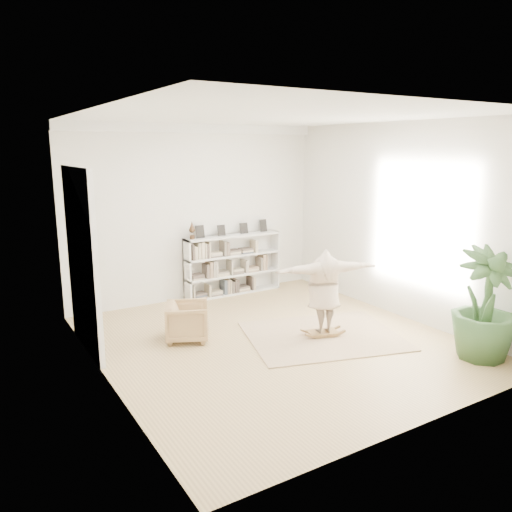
{
  "coord_description": "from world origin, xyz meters",
  "views": [
    {
      "loc": [
        -4.3,
        -6.46,
        3.12
      ],
      "look_at": [
        -0.13,
        0.4,
        1.38
      ],
      "focal_mm": 35.0,
      "sensor_mm": 36.0,
      "label": 1
    }
  ],
  "objects": [
    {
      "name": "floor",
      "position": [
        0.0,
        0.0,
        0.0
      ],
      "size": [
        6.0,
        6.0,
        0.0
      ],
      "primitive_type": "plane",
      "color": "#9C7F50",
      "rests_on": "ground"
    },
    {
      "name": "rug",
      "position": [
        0.81,
        -0.23,
        0.01
      ],
      "size": [
        2.96,
        2.62,
        0.02
      ],
      "primitive_type": "cube",
      "rotation": [
        0.0,
        0.0,
        -0.28
      ],
      "color": "tan",
      "rests_on": "floor"
    },
    {
      "name": "armchair",
      "position": [
        -1.2,
        0.83,
        0.32
      ],
      "size": [
        0.91,
        0.9,
        0.63
      ],
      "primitive_type": "imported",
      "rotation": [
        0.0,
        0.0,
        1.13
      ],
      "color": "tan",
      "rests_on": "floor"
    },
    {
      "name": "doors",
      "position": [
        -2.7,
        1.3,
        1.4
      ],
      "size": [
        0.09,
        1.78,
        2.92
      ],
      "color": "white",
      "rests_on": "floor"
    },
    {
      "name": "rocker_board",
      "position": [
        0.81,
        -0.23,
        0.07
      ],
      "size": [
        0.56,
        0.42,
        0.11
      ],
      "rotation": [
        0.0,
        0.0,
        -0.28
      ],
      "color": "brown",
      "rests_on": "rug"
    },
    {
      "name": "person",
      "position": [
        0.81,
        -0.23,
        0.84
      ],
      "size": [
        1.81,
        0.95,
        1.42
      ],
      "primitive_type": "imported",
      "rotation": [
        0.0,
        0.0,
        2.86
      ],
      "color": "#C2AA91",
      "rests_on": "rocker_board"
    },
    {
      "name": "houseplant",
      "position": [
        2.3,
        -2.17,
        0.85
      ],
      "size": [
        1.16,
        1.16,
        1.7
      ],
      "primitive_type": "imported",
      "rotation": [
        0.0,
        0.0,
        -0.25
      ],
      "color": "#315329",
      "rests_on": "floor"
    },
    {
      "name": "room_shell",
      "position": [
        0.0,
        2.94,
        3.51
      ],
      "size": [
        6.0,
        6.0,
        6.0
      ],
      "color": "silver",
      "rests_on": "floor"
    },
    {
      "name": "bookshelf",
      "position": [
        0.74,
        2.82,
        0.64
      ],
      "size": [
        2.2,
        0.35,
        1.64
      ],
      "color": "silver",
      "rests_on": "floor"
    }
  ]
}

